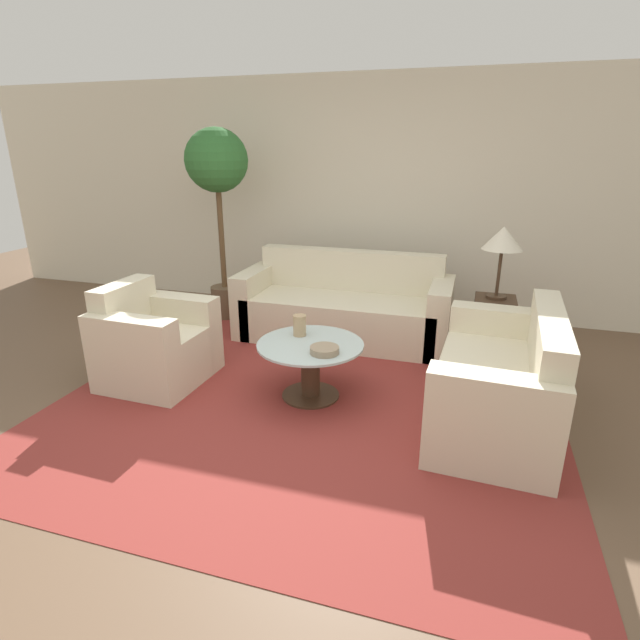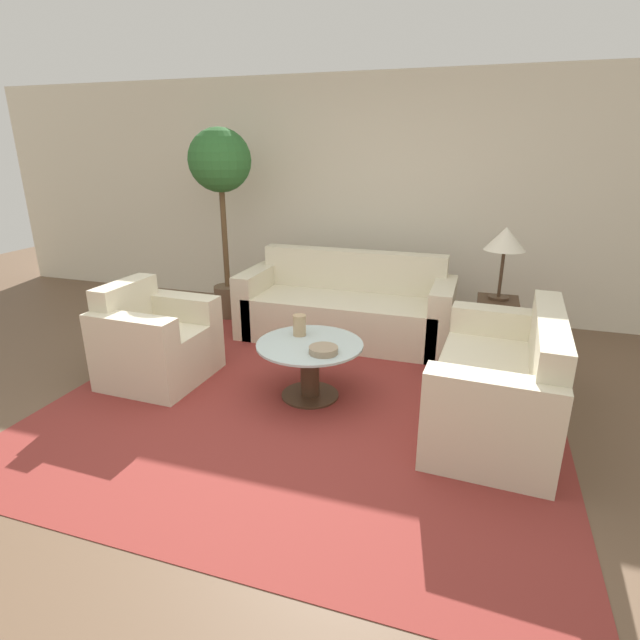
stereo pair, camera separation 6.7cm
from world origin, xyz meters
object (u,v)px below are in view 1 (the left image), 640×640
(armchair, at_px, (153,346))
(bowl, at_px, (325,350))
(coffee_table, at_px, (310,363))
(vase, at_px, (300,325))
(potted_plant, at_px, (218,178))
(table_lamp, at_px, (503,240))
(loveseat, at_px, (505,386))
(sofa_main, at_px, (345,309))

(armchair, relative_size, bowl, 3.95)
(coffee_table, height_order, bowl, bowl)
(armchair, height_order, vase, armchair)
(potted_plant, height_order, vase, potted_plant)
(table_lamp, relative_size, bowl, 3.06)
(table_lamp, height_order, potted_plant, potted_plant)
(potted_plant, height_order, bowl, potted_plant)
(potted_plant, distance_m, vase, 2.24)
(bowl, bearing_deg, loveseat, 7.65)
(sofa_main, height_order, loveseat, sofa_main)
(armchair, distance_m, table_lamp, 3.13)
(bowl, bearing_deg, armchair, 177.43)
(loveseat, distance_m, table_lamp, 1.50)
(table_lamp, distance_m, potted_plant, 2.93)
(loveseat, height_order, table_lamp, table_lamp)
(table_lamp, bearing_deg, potted_plant, 174.72)
(coffee_table, xyz_separation_m, table_lamp, (1.35, 1.30, 0.79))
(armchair, relative_size, loveseat, 0.54)
(potted_plant, relative_size, vase, 12.35)
(sofa_main, xyz_separation_m, table_lamp, (1.43, -0.05, 0.79))
(armchair, relative_size, coffee_table, 1.03)
(loveseat, xyz_separation_m, coffee_table, (-1.41, -0.02, -0.00))
(sofa_main, xyz_separation_m, coffee_table, (0.08, -1.35, -0.00))
(potted_plant, distance_m, bowl, 2.63)
(loveseat, relative_size, table_lamp, 2.37)
(armchair, relative_size, table_lamp, 1.29)
(coffee_table, relative_size, potted_plant, 0.40)
(table_lamp, bearing_deg, coffee_table, -136.08)
(table_lamp, xyz_separation_m, potted_plant, (-2.88, 0.27, 0.46))
(armchair, bearing_deg, vase, -78.01)
(coffee_table, relative_size, vase, 4.91)
(sofa_main, height_order, bowl, sofa_main)
(vase, xyz_separation_m, bowl, (0.29, -0.29, -0.06))
(coffee_table, bearing_deg, table_lamp, 43.92)
(armchair, xyz_separation_m, vase, (1.21, 0.22, 0.23))
(sofa_main, relative_size, table_lamp, 3.24)
(armchair, bearing_deg, coffee_table, -84.78)
(armchair, bearing_deg, table_lamp, -61.11)
(table_lamp, bearing_deg, armchair, -152.85)
(loveseat, distance_m, potted_plant, 3.55)
(loveseat, bearing_deg, potted_plant, -114.75)
(potted_plant, xyz_separation_m, bowl, (1.69, -1.72, -1.06))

